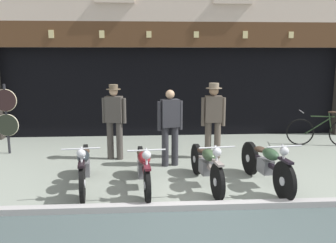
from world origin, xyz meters
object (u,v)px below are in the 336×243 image
at_px(motorcycle_center, 206,164).
at_px(motorcycle_center_right, 266,164).
at_px(shopkeeper_center, 170,124).
at_px(tyre_sign_pole, 6,114).
at_px(salesman_left, 114,118).
at_px(leaning_bicycle, 322,131).
at_px(salesman_right, 213,117).
at_px(motorcycle_left, 84,166).
at_px(motorcycle_center_left, 144,167).
at_px(advert_board_near, 244,81).

bearing_deg(motorcycle_center, motorcycle_center_right, 168.34).
distance_m(shopkeeper_center, tyre_sign_pole, 4.07).
height_order(salesman_left, leaning_bicycle, salesman_left).
xyz_separation_m(salesman_right, leaning_bicycle, (3.14, 0.99, -0.61)).
relative_size(salesman_left, salesman_right, 0.98).
distance_m(motorcycle_left, salesman_left, 1.93).
relative_size(salesman_right, leaning_bicycle, 0.98).
relative_size(motorcycle_center_left, leaning_bicycle, 1.10).
xyz_separation_m(motorcycle_center, motorcycle_center_right, (1.09, -0.09, 0.02)).
xyz_separation_m(motorcycle_center_left, advert_board_near, (3.00, 4.40, 1.19)).
bearing_deg(advert_board_near, salesman_left, -145.90).
relative_size(motorcycle_left, advert_board_near, 2.00).
distance_m(salesman_right, leaning_bicycle, 3.34).
height_order(motorcycle_center_right, tyre_sign_pole, tyre_sign_pole).
height_order(motorcycle_center, leaning_bicycle, leaning_bicycle).
relative_size(salesman_left, tyre_sign_pole, 1.02).
bearing_deg(motorcycle_center, leaning_bicycle, -149.13).
relative_size(motorcycle_center_left, salesman_right, 1.11).
bearing_deg(motorcycle_center_left, salesman_left, -75.99).
xyz_separation_m(motorcycle_center_left, tyre_sign_pole, (-3.32, 2.55, 0.58)).
bearing_deg(shopkeeper_center, motorcycle_center_left, 54.40).
bearing_deg(tyre_sign_pole, leaning_bicycle, 2.13).
xyz_separation_m(salesman_left, advert_board_near, (3.67, 2.49, 0.64)).
relative_size(motorcycle_left, leaning_bicycle, 1.11).
bearing_deg(salesman_right, motorcycle_left, 36.41).
bearing_deg(motorcycle_left, advert_board_near, -140.22).
relative_size(shopkeeper_center, salesman_right, 0.94).
distance_m(motorcycle_left, motorcycle_center_left, 1.08).
distance_m(salesman_left, tyre_sign_pole, 2.73).
bearing_deg(advert_board_near, motorcycle_left, -133.53).
bearing_deg(motorcycle_left, salesman_right, -153.54).
bearing_deg(salesman_left, motorcycle_center_right, 157.00).
distance_m(motorcycle_center, leaning_bicycle, 4.54).
xyz_separation_m(motorcycle_center_left, shopkeeper_center, (0.57, 1.34, 0.51)).
xyz_separation_m(motorcycle_center_right, advert_board_near, (0.76, 4.42, 1.17)).
relative_size(motorcycle_center_left, motorcycle_center_right, 0.98).
relative_size(shopkeeper_center, advert_board_near, 1.68).
bearing_deg(motorcycle_center_right, motorcycle_center, -12.69).
height_order(motorcycle_left, tyre_sign_pole, tyre_sign_pole).
relative_size(motorcycle_center_left, tyre_sign_pole, 1.15).
height_order(salesman_right, advert_board_near, advert_board_near).
distance_m(motorcycle_left, shopkeeper_center, 2.12).
bearing_deg(salesman_right, shopkeeper_center, 29.74).
height_order(salesman_left, salesman_right, salesman_right).
relative_size(advert_board_near, leaning_bicycle, 0.55).
distance_m(salesman_left, shopkeeper_center, 1.37).
distance_m(motorcycle_left, motorcycle_center, 2.23).
bearing_deg(motorcycle_center_left, motorcycle_center_right, 173.90).
relative_size(motorcycle_center_left, shopkeeper_center, 1.18).
bearing_deg(motorcycle_center_left, motorcycle_center, 177.69).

